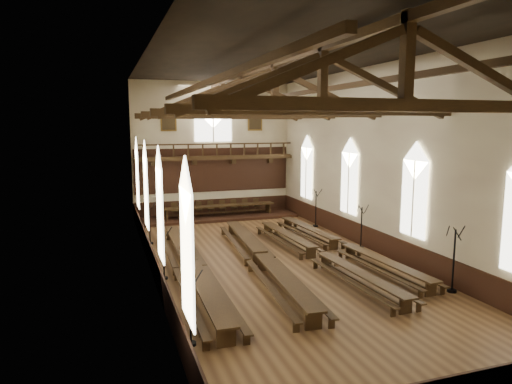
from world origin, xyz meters
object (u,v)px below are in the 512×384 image
at_px(candelabrum_left_far, 150,232).
at_px(refectory_row_b, 262,257).
at_px(candelabrum_right_mid, 361,235).
at_px(candelabrum_right_far, 316,215).
at_px(dais, 219,217).
at_px(refectory_row_a, 190,264).
at_px(candelabrum_left_mid, 164,263).
at_px(candelabrum_right_near, 453,272).
at_px(refectory_row_c, 318,253).
at_px(candelabrum_left_near, 191,323).
at_px(high_table, 219,207).
at_px(refectory_row_d, 342,245).

bearing_deg(candelabrum_left_far, refectory_row_b, -52.85).
relative_size(candelabrum_right_mid, candelabrum_right_far, 0.96).
relative_size(dais, candelabrum_right_far, 4.42).
height_order(refectory_row_a, candelabrum_left_mid, candelabrum_left_mid).
xyz_separation_m(refectory_row_b, candelabrum_right_far, (6.41, 7.28, 0.22)).
relative_size(candelabrum_left_mid, candelabrum_right_near, 0.85).
distance_m(refectory_row_c, candelabrum_left_near, 10.00).
bearing_deg(candelabrum_left_near, high_table, 73.38).
bearing_deg(candelabrum_left_near, refectory_row_d, 38.48).
height_order(refectory_row_a, candelabrum_right_far, candelabrum_right_far).
bearing_deg(candelabrum_right_far, refectory_row_c, -115.00).
xyz_separation_m(dais, candelabrum_left_far, (-5.58, -5.82, 0.65)).
distance_m(refectory_row_d, dais, 11.80).
bearing_deg(candelabrum_left_mid, refectory_row_d, 6.35).
bearing_deg(candelabrum_right_mid, candelabrum_left_near, -143.53).
distance_m(refectory_row_d, high_table, 11.80).
bearing_deg(candelabrum_left_near, candelabrum_right_near, 5.75).
distance_m(refectory_row_a, dais, 12.95).
xyz_separation_m(refectory_row_a, candelabrum_right_near, (9.91, -5.39, 0.28)).
relative_size(refectory_row_a, candelabrum_right_near, 5.24).
relative_size(refectory_row_d, candelabrum_left_mid, 5.81).
distance_m(refectory_row_d, candelabrum_right_far, 6.56).
height_order(refectory_row_a, high_table, high_table).
bearing_deg(dais, candelabrum_left_far, -133.77).
relative_size(refectory_row_d, candelabrum_right_far, 5.38).
bearing_deg(refectory_row_a, dais, 70.20).
height_order(refectory_row_a, candelabrum_right_near, candelabrum_right_near).
height_order(refectory_row_a, refectory_row_c, refectory_row_a).
height_order(refectory_row_d, high_table, high_table).
height_order(refectory_row_b, candelabrum_left_far, candelabrum_left_far).
bearing_deg(candelabrum_right_mid, refectory_row_a, -170.29).
distance_m(candelabrum_left_far, candelabrum_right_mid, 12.04).
relative_size(refectory_row_b, candelabrum_right_near, 5.21).
relative_size(refectory_row_b, candelabrum_right_mid, 5.92).
distance_m(refectory_row_d, candelabrum_left_far, 10.91).
bearing_deg(candelabrum_left_near, refectory_row_c, 40.39).
bearing_deg(refectory_row_b, candelabrum_left_mid, -178.20).
bearing_deg(high_table, refectory_row_d, -70.36).
relative_size(refectory_row_b, refectory_row_d, 1.06).
bearing_deg(candelabrum_left_mid, high_table, 65.38).
distance_m(candelabrum_left_near, candelabrum_right_near, 11.16).
bearing_deg(candelabrum_right_mid, candelabrum_left_far, 157.23).
distance_m(refectory_row_a, candelabrum_right_near, 11.28).
height_order(refectory_row_b, candelabrum_right_near, candelabrum_right_near).
relative_size(candelabrum_left_near, candelabrum_right_far, 0.95).
bearing_deg(high_table, candelabrum_left_near, -106.62).
relative_size(refectory_row_d, candelabrum_right_near, 4.94).
bearing_deg(candelabrum_left_mid, candelabrum_left_far, 90.00).
xyz_separation_m(refectory_row_b, refectory_row_c, (2.92, -0.19, -0.06)).
bearing_deg(refectory_row_a, high_table, 70.20).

